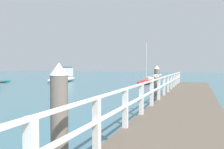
{
  "coord_description": "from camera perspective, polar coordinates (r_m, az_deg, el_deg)",
  "views": [
    {
      "loc": [
        0.46,
        0.64,
        2.07
      ],
      "look_at": [
        -4.1,
        11.77,
        1.6
      ],
      "focal_mm": 33.86,
      "sensor_mm": 36.0,
      "label": 1
    }
  ],
  "objects": [
    {
      "name": "boat_3",
      "position": [
        25.14,
        9.49,
        -1.77
      ],
      "size": [
        2.28,
        4.18,
        4.76
      ],
      "rotation": [
        0.0,
        0.0,
        2.84
      ],
      "color": "red",
      "rests_on": "ground_plane"
    },
    {
      "name": "dock_piling_near",
      "position": [
        3.58,
        -14.0,
        -13.97
      ],
      "size": [
        0.29,
        0.29,
        2.12
      ],
      "color": "#6B6056",
      "rests_on": "ground_plane"
    },
    {
      "name": "boat_1",
      "position": [
        29.18,
        -13.09,
        -0.59
      ],
      "size": [
        3.39,
        7.31,
        2.01
      ],
      "rotation": [
        0.0,
        0.0,
        0.19
      ],
      "color": "white",
      "rests_on": "ground_plane"
    },
    {
      "name": "pier_deck",
      "position": [
        10.65,
        19.66,
        -7.62
      ],
      "size": [
        2.56,
        22.27,
        0.54
      ],
      "primitive_type": "cube",
      "color": "brown",
      "rests_on": "ground_plane"
    },
    {
      "name": "seagull_foreground",
      "position": [
        9.19,
        11.88,
        -0.36
      ],
      "size": [
        0.44,
        0.28,
        0.21
      ],
      "rotation": [
        0.0,
        0.0,
        5.23
      ],
      "color": "white",
      "rests_on": "pier_railing"
    },
    {
      "name": "dock_piling_far",
      "position": [
        11.52,
        12.01,
        -2.79
      ],
      "size": [
        0.29,
        0.29,
        2.12
      ],
      "color": "#6B6056",
      "rests_on": "ground_plane"
    },
    {
      "name": "pier_railing",
      "position": [
        10.66,
        13.25,
        -2.76
      ],
      "size": [
        0.12,
        20.79,
        0.99
      ],
      "color": "silver",
      "rests_on": "pier_deck"
    }
  ]
}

